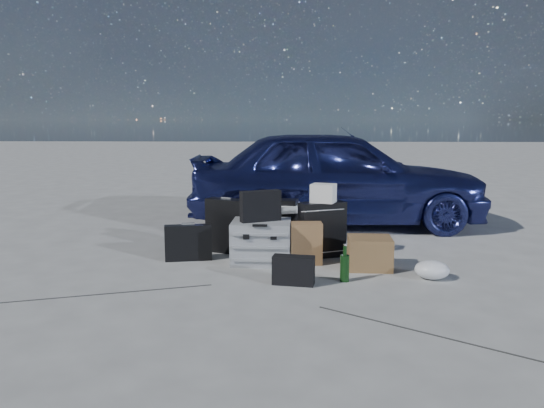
{
  "coord_description": "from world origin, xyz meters",
  "views": [
    {
      "loc": [
        0.02,
        -4.59,
        1.4
      ],
      "look_at": [
        -0.17,
        0.85,
        0.54
      ],
      "focal_mm": 35.0,
      "sensor_mm": 36.0,
      "label": 1
    }
  ],
  "objects_px": {
    "suitcase_left": "(227,226)",
    "green_bottle": "(345,263)",
    "suitcase_right": "(322,230)",
    "duffel_bag": "(287,227)",
    "car": "(336,177)",
    "pelican_case": "(261,242)",
    "cardboard_box": "(370,253)",
    "briefcase": "(188,243)"
  },
  "relations": [
    {
      "from": "suitcase_left",
      "to": "suitcase_right",
      "type": "relative_size",
      "value": 1.0
    },
    {
      "from": "green_bottle",
      "to": "suitcase_right",
      "type": "bearing_deg",
      "value": 100.15
    },
    {
      "from": "duffel_bag",
      "to": "car",
      "type": "bearing_deg",
      "value": 48.91
    },
    {
      "from": "car",
      "to": "cardboard_box",
      "type": "height_order",
      "value": "car"
    },
    {
      "from": "duffel_bag",
      "to": "suitcase_left",
      "type": "bearing_deg",
      "value": -151.87
    },
    {
      "from": "briefcase",
      "to": "green_bottle",
      "type": "height_order",
      "value": "briefcase"
    },
    {
      "from": "briefcase",
      "to": "green_bottle",
      "type": "distance_m",
      "value": 1.64
    },
    {
      "from": "car",
      "to": "green_bottle",
      "type": "bearing_deg",
      "value": 174.93
    },
    {
      "from": "briefcase",
      "to": "green_bottle",
      "type": "xyz_separation_m",
      "value": [
        1.5,
        -0.66,
        -0.02
      ]
    },
    {
      "from": "briefcase",
      "to": "car",
      "type": "bearing_deg",
      "value": 38.05
    },
    {
      "from": "duffel_bag",
      "to": "green_bottle",
      "type": "height_order",
      "value": "duffel_bag"
    },
    {
      "from": "cardboard_box",
      "to": "green_bottle",
      "type": "distance_m",
      "value": 0.5
    },
    {
      "from": "pelican_case",
      "to": "briefcase",
      "type": "bearing_deg",
      "value": 177.56
    },
    {
      "from": "briefcase",
      "to": "suitcase_right",
      "type": "distance_m",
      "value": 1.37
    },
    {
      "from": "suitcase_left",
      "to": "duffel_bag",
      "type": "xyz_separation_m",
      "value": [
        0.64,
        0.48,
        -0.1
      ]
    },
    {
      "from": "briefcase",
      "to": "cardboard_box",
      "type": "relative_size",
      "value": 1.16
    },
    {
      "from": "pelican_case",
      "to": "duffel_bag",
      "type": "bearing_deg",
      "value": 75.89
    },
    {
      "from": "pelican_case",
      "to": "cardboard_box",
      "type": "height_order",
      "value": "pelican_case"
    },
    {
      "from": "car",
      "to": "suitcase_left",
      "type": "bearing_deg",
      "value": 137.65
    },
    {
      "from": "car",
      "to": "briefcase",
      "type": "bearing_deg",
      "value": 136.72
    },
    {
      "from": "cardboard_box",
      "to": "green_bottle",
      "type": "xyz_separation_m",
      "value": [
        -0.28,
        -0.42,
        0.01
      ]
    },
    {
      "from": "suitcase_left",
      "to": "suitcase_right",
      "type": "bearing_deg",
      "value": 15.46
    },
    {
      "from": "suitcase_left",
      "to": "green_bottle",
      "type": "bearing_deg",
      "value": -16.26
    },
    {
      "from": "suitcase_left",
      "to": "car",
      "type": "bearing_deg",
      "value": 74.41
    },
    {
      "from": "duffel_bag",
      "to": "cardboard_box",
      "type": "height_order",
      "value": "duffel_bag"
    },
    {
      "from": "pelican_case",
      "to": "green_bottle",
      "type": "relative_size",
      "value": 1.78
    },
    {
      "from": "suitcase_left",
      "to": "duffel_bag",
      "type": "relative_size",
      "value": 0.78
    },
    {
      "from": "car",
      "to": "suitcase_right",
      "type": "bearing_deg",
      "value": 168.41
    },
    {
      "from": "car",
      "to": "green_bottle",
      "type": "xyz_separation_m",
      "value": [
        -0.13,
        -2.52,
        -0.49
      ]
    },
    {
      "from": "pelican_case",
      "to": "briefcase",
      "type": "xyz_separation_m",
      "value": [
        -0.74,
        0.05,
        -0.03
      ]
    },
    {
      "from": "pelican_case",
      "to": "suitcase_right",
      "type": "distance_m",
      "value": 0.66
    },
    {
      "from": "briefcase",
      "to": "suitcase_left",
      "type": "relative_size",
      "value": 0.81
    },
    {
      "from": "suitcase_left",
      "to": "cardboard_box",
      "type": "xyz_separation_m",
      "value": [
        1.43,
        -0.58,
        -0.14
      ]
    },
    {
      "from": "duffel_bag",
      "to": "green_bottle",
      "type": "xyz_separation_m",
      "value": [
        0.52,
        -1.48,
        -0.02
      ]
    },
    {
      "from": "suitcase_left",
      "to": "duffel_bag",
      "type": "height_order",
      "value": "suitcase_left"
    },
    {
      "from": "pelican_case",
      "to": "green_bottle",
      "type": "bearing_deg",
      "value": -36.88
    },
    {
      "from": "car",
      "to": "briefcase",
      "type": "distance_m",
      "value": 2.53
    },
    {
      "from": "cardboard_box",
      "to": "green_bottle",
      "type": "bearing_deg",
      "value": -123.58
    },
    {
      "from": "suitcase_left",
      "to": "briefcase",
      "type": "bearing_deg",
      "value": -110.31
    },
    {
      "from": "pelican_case",
      "to": "suitcase_right",
      "type": "height_order",
      "value": "suitcase_right"
    },
    {
      "from": "car",
      "to": "suitcase_right",
      "type": "height_order",
      "value": "car"
    },
    {
      "from": "duffel_bag",
      "to": "green_bottle",
      "type": "distance_m",
      "value": 1.57
    }
  ]
}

